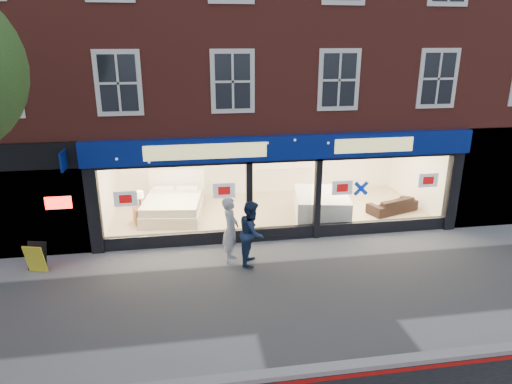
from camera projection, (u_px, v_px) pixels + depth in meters
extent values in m
plane|color=gray|center=(309.00, 290.00, 11.29)|extent=(120.00, 120.00, 0.00)
cube|color=#8C0A07|center=(354.00, 376.00, 8.39)|extent=(60.00, 0.10, 0.01)
cube|color=gray|center=(351.00, 366.00, 8.56)|extent=(60.00, 0.25, 0.12)
cube|color=tan|center=(270.00, 212.00, 16.19)|extent=(11.00, 4.50, 0.10)
cube|color=maroon|center=(262.00, 16.00, 15.73)|extent=(19.00, 8.00, 6.70)
cube|color=navy|center=(286.00, 147.00, 13.05)|extent=(11.40, 0.28, 0.70)
cube|color=black|center=(283.00, 233.00, 14.11)|extent=(11.00, 0.18, 0.40)
cube|color=black|center=(94.00, 210.00, 12.91)|extent=(0.35, 0.30, 2.60)
cube|color=black|center=(452.00, 190.00, 14.56)|extent=(0.35, 0.30, 2.60)
cube|color=white|center=(174.00, 201.00, 13.15)|extent=(4.20, 0.02, 2.10)
cube|color=white|center=(387.00, 190.00, 14.13)|extent=(4.20, 0.02, 2.10)
cube|color=white|center=(282.00, 202.00, 13.97)|extent=(1.80, 0.02, 2.10)
cube|color=silver|center=(259.00, 162.00, 17.90)|extent=(11.00, 0.20, 2.60)
cube|color=#FFEAC6|center=(270.00, 142.00, 15.38)|extent=(11.00, 4.50, 0.12)
cube|color=black|center=(16.00, 199.00, 12.72)|extent=(3.80, 0.60, 3.30)
cube|color=#FF140C|center=(58.00, 203.00, 12.58)|extent=(0.70, 0.04, 0.35)
cube|color=black|center=(507.00, 176.00, 14.89)|extent=(4.00, 0.40, 3.30)
cube|color=silver|center=(173.00, 212.00, 15.54)|extent=(2.20, 2.49, 0.39)
cube|color=silver|center=(172.00, 203.00, 15.43)|extent=(2.12, 2.39, 0.28)
cube|color=silver|center=(177.00, 188.00, 16.51)|extent=(2.00, 0.40, 1.35)
cube|color=silver|center=(164.00, 189.00, 16.13)|extent=(0.77, 0.46, 0.13)
cube|color=silver|center=(187.00, 189.00, 16.14)|extent=(0.77, 0.46, 0.13)
cube|color=brown|center=(141.00, 216.00, 15.01)|extent=(0.56, 0.56, 0.55)
cube|color=white|center=(321.00, 214.00, 15.53)|extent=(2.10, 2.47, 0.29)
cube|color=white|center=(321.00, 206.00, 15.44)|extent=(2.10, 2.47, 0.29)
cube|color=white|center=(322.00, 198.00, 15.35)|extent=(2.10, 2.47, 0.29)
imported|color=black|center=(392.00, 205.00, 16.03)|extent=(1.95, 1.26, 0.53)
cube|color=gold|center=(36.00, 258.00, 12.05)|extent=(0.60, 0.47, 0.81)
imported|color=#B4B6BC|center=(231.00, 230.00, 12.49)|extent=(0.60, 0.77, 1.86)
imported|color=#182845|center=(252.00, 233.00, 12.38)|extent=(0.88, 1.02, 1.80)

